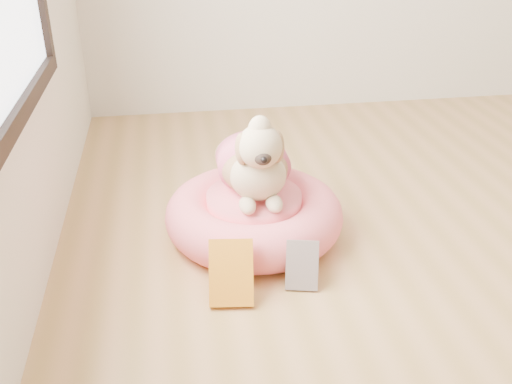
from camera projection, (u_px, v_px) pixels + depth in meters
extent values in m
cylinder|color=#FF637A|center=(254.00, 222.00, 2.38)|extent=(0.53, 0.53, 0.11)
torus|color=#FF637A|center=(254.00, 214.00, 2.36)|extent=(0.73, 0.73, 0.19)
cylinder|color=#FF637A|center=(254.00, 205.00, 2.34)|extent=(0.39, 0.39, 0.10)
cube|color=yellow|center=(231.00, 273.00, 1.97)|extent=(0.17, 0.17, 0.21)
cube|color=silver|center=(302.00, 265.00, 2.05)|extent=(0.14, 0.12, 0.17)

